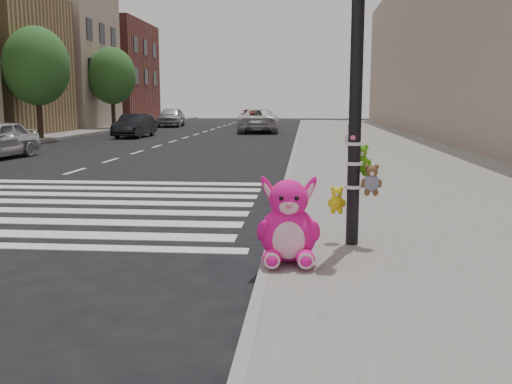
# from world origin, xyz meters

# --- Properties ---
(ground) EXTENTS (120.00, 120.00, 0.00)m
(ground) POSITION_xyz_m (0.00, 0.00, 0.00)
(ground) COLOR black
(ground) RESTS_ON ground
(sidewalk_near) EXTENTS (7.00, 80.00, 0.14)m
(sidewalk_near) POSITION_xyz_m (5.00, 10.00, 0.07)
(sidewalk_near) COLOR slate
(sidewalk_near) RESTS_ON ground
(curb_edge) EXTENTS (0.12, 80.00, 0.15)m
(curb_edge) POSITION_xyz_m (1.55, 10.00, 0.07)
(curb_edge) COLOR gray
(curb_edge) RESTS_ON ground
(bld_far_d) EXTENTS (6.00, 8.00, 10.00)m
(bld_far_d) POSITION_xyz_m (-15.50, 35.00, 5.00)
(bld_far_d) COLOR gray
(bld_far_d) RESTS_ON ground
(bld_far_e) EXTENTS (6.00, 10.00, 9.00)m
(bld_far_e) POSITION_xyz_m (-15.50, 46.00, 4.50)
(bld_far_e) COLOR brown
(bld_far_e) RESTS_ON ground
(bld_near) EXTENTS (5.00, 60.00, 10.00)m
(bld_near) POSITION_xyz_m (10.50, 20.00, 5.00)
(bld_near) COLOR gray
(bld_near) RESTS_ON ground
(signal_pole) EXTENTS (0.68, 0.50, 4.00)m
(signal_pole) POSITION_xyz_m (2.62, 1.82, 1.80)
(signal_pole) COLOR black
(signal_pole) RESTS_ON sidewalk_near
(tree_far_b) EXTENTS (3.20, 3.20, 5.44)m
(tree_far_b) POSITION_xyz_m (-11.20, 22.00, 3.65)
(tree_far_b) COLOR #382619
(tree_far_b) RESTS_ON sidewalk_far
(tree_far_c) EXTENTS (3.20, 3.20, 5.44)m
(tree_far_c) POSITION_xyz_m (-11.20, 33.00, 3.65)
(tree_far_c) COLOR #382619
(tree_far_c) RESTS_ON sidewalk_far
(pink_bunny) EXTENTS (0.72, 0.77, 1.02)m
(pink_bunny) POSITION_xyz_m (1.80, 0.86, 0.56)
(pink_bunny) COLOR #FE1594
(pink_bunny) RESTS_ON sidewalk_near
(red_teddy) EXTENTS (0.15, 0.12, 0.20)m
(red_teddy) POSITION_xyz_m (1.80, 1.37, 0.24)
(red_teddy) COLOR #B61D12
(red_teddy) RESTS_ON sidewalk_near
(car_dark_far) EXTENTS (1.47, 3.93, 1.28)m
(car_dark_far) POSITION_xyz_m (-7.32, 25.08, 0.64)
(car_dark_far) COLOR black
(car_dark_far) RESTS_ON ground
(car_white_near) EXTENTS (2.75, 5.46, 1.48)m
(car_white_near) POSITION_xyz_m (-0.99, 30.67, 0.74)
(car_white_near) COLOR silver
(car_white_near) RESTS_ON ground
(car_maroon_near) EXTENTS (2.30, 4.67, 1.31)m
(car_maroon_near) POSITION_xyz_m (-2.45, 41.26, 0.65)
(car_maroon_near) COLOR #5B1C1A
(car_maroon_near) RESTS_ON ground
(car_silver_deep) EXTENTS (2.07, 4.50, 1.49)m
(car_silver_deep) POSITION_xyz_m (-8.38, 38.08, 0.75)
(car_silver_deep) COLOR #A9AAAE
(car_silver_deep) RESTS_ON ground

